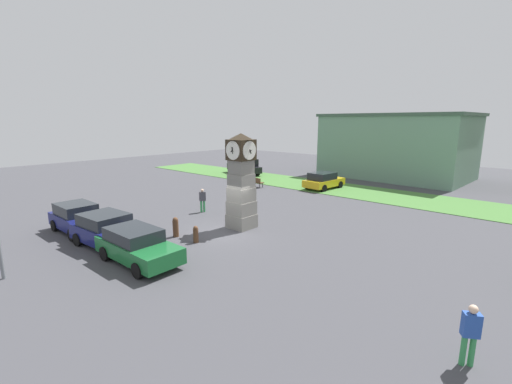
# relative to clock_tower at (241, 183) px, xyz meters

# --- Properties ---
(ground_plane) EXTENTS (82.64, 82.64, 0.00)m
(ground_plane) POSITION_rel_clock_tower_xyz_m (-0.09, -1.16, -2.62)
(ground_plane) COLOR #424247
(clock_tower) EXTENTS (1.58, 1.52, 5.36)m
(clock_tower) POSITION_rel_clock_tower_xyz_m (0.00, 0.00, 0.00)
(clock_tower) COLOR gray
(clock_tower) RESTS_ON ground_plane
(bollard_near_tower) EXTENTS (0.30, 0.30, 1.06)m
(bollard_near_tower) POSITION_rel_clock_tower_xyz_m (-1.49, -3.47, -2.09)
(bollard_near_tower) COLOR brown
(bollard_near_tower) RESTS_ON ground_plane
(bollard_mid_row) EXTENTS (0.27, 0.27, 0.87)m
(bollard_mid_row) POSITION_rel_clock_tower_xyz_m (0.02, -3.34, -2.19)
(bollard_mid_row) COLOR brown
(bollard_mid_row) RESTS_ON ground_plane
(car_navy_sedan) EXTENTS (3.88, 1.96, 1.57)m
(car_navy_sedan) POSITION_rel_clock_tower_xyz_m (-6.17, -6.55, -1.83)
(car_navy_sedan) COLOR navy
(car_navy_sedan) RESTS_ON ground_plane
(car_near_tower) EXTENTS (4.08, 2.32, 1.58)m
(car_near_tower) POSITION_rel_clock_tower_xyz_m (-2.87, -6.47, -1.82)
(car_near_tower) COLOR navy
(car_near_tower) RESTS_ON ground_plane
(car_by_building) EXTENTS (4.33, 2.00, 1.48)m
(car_by_building) POSITION_rel_clock_tower_xyz_m (0.07, -6.54, -1.87)
(car_by_building) COLOR #19602D
(car_by_building) RESTS_ON ground_plane
(car_end_of_row) EXTENTS (2.23, 4.18, 1.51)m
(car_end_of_row) POSITION_rel_clock_tower_xyz_m (-2.46, 13.12, -1.86)
(car_end_of_row) COLOR gold
(car_end_of_row) RESTS_ON ground_plane
(pickup_truck) EXTENTS (5.52, 3.79, 1.85)m
(pickup_truck) POSITION_rel_clock_tower_xyz_m (-13.72, 14.54, -1.69)
(pickup_truck) COLOR black
(pickup_truck) RESTS_ON ground_plane
(bench) EXTENTS (1.64, 0.67, 0.90)m
(bench) POSITION_rel_clock_tower_xyz_m (-7.62, 9.73, -2.10)
(bench) COLOR brown
(bench) RESTS_ON ground_plane
(pedestrian_crossing_lot) EXTENTS (0.47, 0.41, 1.65)m
(pedestrian_crossing_lot) POSITION_rel_clock_tower_xyz_m (12.11, -4.41, -1.68)
(pedestrian_crossing_lot) COLOR #338C4C
(pedestrian_crossing_lot) RESTS_ON ground_plane
(pedestrian_by_cars) EXTENTS (0.38, 0.46, 1.59)m
(pedestrian_by_cars) POSITION_rel_clock_tower_xyz_m (-4.31, 0.69, -1.72)
(pedestrian_by_cars) COLOR #338C4C
(pedestrian_by_cars) RESTS_ON ground_plane
(warehouse_blue_far) EXTENTS (14.96, 10.15, 6.77)m
(warehouse_blue_far) POSITION_rel_clock_tower_xyz_m (-0.23, 24.29, 0.77)
(warehouse_blue_far) COLOR gray
(warehouse_blue_far) RESTS_ON ground_plane
(grass_verge_far) EXTENTS (49.58, 5.87, 0.04)m
(grass_verge_far) POSITION_rel_clock_tower_xyz_m (-1.92, 13.99, -2.60)
(grass_verge_far) COLOR #477A38
(grass_verge_far) RESTS_ON ground_plane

